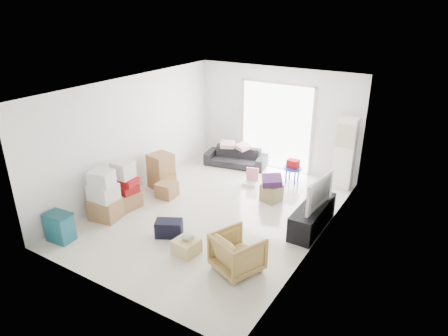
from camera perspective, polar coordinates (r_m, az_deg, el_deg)
name	(u,v)px	position (r m, az deg, el deg)	size (l,w,h in m)	color
room_shell	(215,153)	(8.12, -1.31, 2.12)	(4.98, 6.48, 3.18)	beige
sliding_door	(276,123)	(10.65, 7.46, 6.38)	(2.10, 0.04, 2.33)	white
ac_tower	(345,154)	(9.87, 16.87, 1.98)	(0.45, 0.30, 1.75)	white
tv_console	(312,216)	(8.19, 12.50, -6.76)	(0.46, 1.52, 0.51)	black
television	(314,202)	(8.04, 12.70, -4.75)	(1.07, 0.62, 0.14)	black
sofa	(236,154)	(10.94, 1.69, 1.95)	(1.67, 0.49, 0.65)	#242429
pillow_left	(228,140)	(10.92, 0.52, 4.06)	(0.35, 0.28, 0.11)	#F5B3BE
pillow_right	(243,142)	(10.75, 2.70, 3.77)	(0.37, 0.30, 0.13)	#F5B3BE
armchair	(238,251)	(6.78, 1.96, -11.73)	(0.73, 0.68, 0.75)	#AD894D
storage_bins	(60,227)	(8.19, -22.44, -7.80)	(0.52, 0.38, 0.57)	#165261
box_stack_a	(104,198)	(8.58, -16.77, -4.07)	(0.66, 0.58, 1.07)	brown
box_stack_b	(125,188)	(8.95, -13.96, -2.73)	(0.63, 0.58, 1.07)	brown
box_stack_c	(161,172)	(9.72, -8.95, -0.50)	(0.68, 0.61, 0.86)	brown
loose_box	(167,190)	(9.34, -8.16, -3.11)	(0.42, 0.42, 0.35)	brown
duffel_bag	(169,228)	(7.85, -7.87, -8.53)	(0.51, 0.31, 0.33)	black
ottoman	(271,193)	(9.12, 6.78, -3.53)	(0.40, 0.40, 0.40)	#928355
blanket	(272,182)	(9.01, 6.86, -1.99)	(0.44, 0.44, 0.14)	#452050
kids_table	(293,166)	(10.04, 9.80, 0.22)	(0.46, 0.46, 0.60)	#1926B6
toy_walker	(251,180)	(9.88, 3.86, -1.77)	(0.38, 0.35, 0.43)	silver
wood_crate	(186,246)	(7.34, -5.38, -11.10)	(0.41, 0.41, 0.27)	tan
plush_bunny	(188,237)	(7.22, -5.22, -9.85)	(0.26, 0.15, 0.13)	#B2ADA8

